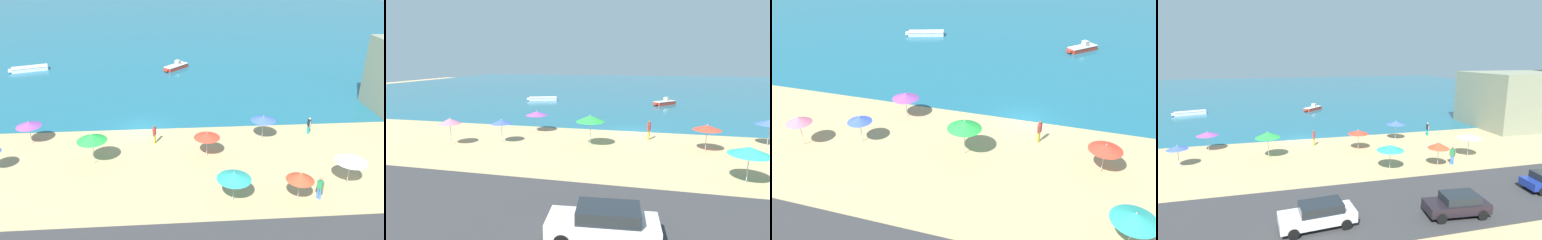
{
  "view_description": "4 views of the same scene",
  "coord_description": "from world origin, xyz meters",
  "views": [
    {
      "loc": [
        2.63,
        -33.04,
        16.18
      ],
      "look_at": [
        4.86,
        -2.0,
        1.78
      ],
      "focal_mm": 35.0,
      "sensor_mm": 36.0,
      "label": 1
    },
    {
      "loc": [
        0.93,
        -30.32,
        7.24
      ],
      "look_at": [
        -5.05,
        -3.73,
        1.72
      ],
      "focal_mm": 28.0,
      "sensor_mm": 36.0,
      "label": 2
    },
    {
      "loc": [
        2.88,
        -27.36,
        15.2
      ],
      "look_at": [
        -4.3,
        -3.39,
        1.2
      ],
      "focal_mm": 35.0,
      "sensor_mm": 36.0,
      "label": 3
    },
    {
      "loc": [
        -2.52,
        -35.35,
        9.86
      ],
      "look_at": [
        6.56,
        0.9,
        1.91
      ],
      "focal_mm": 28.0,
      "sensor_mm": 36.0,
      "label": 4
    }
  ],
  "objects": [
    {
      "name": "beach_umbrella_0",
      "position": [
        -15.28,
        -8.29,
        2.06
      ],
      "size": [
        1.84,
        1.84,
        2.37
      ],
      "color": "#B2B2B7",
      "rests_on": "ground_plane"
    },
    {
      "name": "ground_plane",
      "position": [
        0.0,
        0.0,
        0.0
      ],
      "size": [
        160.0,
        160.0,
        0.0
      ],
      "primitive_type": "plane",
      "color": "tan"
    },
    {
      "name": "beach_umbrella_8",
      "position": [
        -11.32,
        -6.65,
        1.86
      ],
      "size": [
        1.82,
        1.82,
        2.11
      ],
      "color": "#B2B2B7",
      "rests_on": "ground_plane"
    },
    {
      "name": "skiff_nearshore",
      "position": [
        4.1,
        19.67,
        0.4
      ],
      "size": [
        3.73,
        3.82,
        1.21
      ],
      "color": "#B43729",
      "rests_on": "sea"
    },
    {
      "name": "beach_umbrella_3",
      "position": [
        11.34,
        -2.68,
        2.05
      ],
      "size": [
        2.26,
        2.26,
        2.32
      ],
      "color": "#B2B2B7",
      "rests_on": "ground_plane"
    },
    {
      "name": "beach_umbrella_5",
      "position": [
        -9.73,
        -2.1,
        1.88
      ],
      "size": [
        2.21,
        2.21,
        2.14
      ],
      "color": "#B2B2B7",
      "rests_on": "ground_plane"
    },
    {
      "name": "parked_car_1",
      "position": [
        -0.44,
        -19.49,
        0.85
      ],
      "size": [
        4.58,
        2.1,
        1.5
      ],
      "color": "silver",
      "rests_on": "coastal_road"
    },
    {
      "name": "beach_umbrella_6",
      "position": [
        5.86,
        -5.5,
        1.94
      ],
      "size": [
        2.2,
        2.2,
        2.21
      ],
      "color": "#B2B2B7",
      "rests_on": "ground_plane"
    },
    {
      "name": "beach_umbrella_1",
      "position": [
        7.05,
        -11.76,
        2.0
      ],
      "size": [
        2.41,
        2.41,
        2.31
      ],
      "color": "#B2B2B7",
      "rests_on": "ground_plane"
    },
    {
      "name": "beach_umbrella_4",
      "position": [
        -3.47,
        -6.04,
        2.37
      ],
      "size": [
        2.42,
        2.42,
        2.71
      ],
      "color": "#B2B2B7",
      "rests_on": "ground_plane"
    },
    {
      "name": "coastal_road",
      "position": [
        0.0,
        -18.0,
        0.03
      ],
      "size": [
        80.0,
        8.0,
        0.06
      ],
      "primitive_type": "cube",
      "color": "#363536",
      "rests_on": "ground_plane"
    },
    {
      "name": "skiff_offshore",
      "position": [
        -16.93,
        20.21,
        0.36
      ],
      "size": [
        5.36,
        2.95,
        0.62
      ],
      "color": "silver",
      "rests_on": "sea"
    },
    {
      "name": "bather_0",
      "position": [
        1.41,
        -2.94,
        1.02
      ],
      "size": [
        0.33,
        0.54,
        1.8
      ],
      "color": "gold",
      "rests_on": "ground_plane"
    },
    {
      "name": "sea",
      "position": [
        0.0,
        55.0,
        0.03
      ],
      "size": [
        150.0,
        110.0,
        0.05
      ],
      "primitive_type": "cube",
      "color": "#1E6278",
      "rests_on": "ground_plane"
    }
  ]
}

